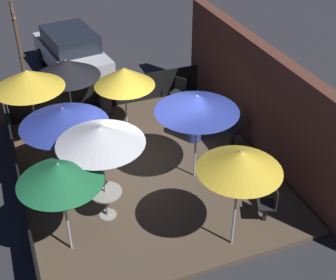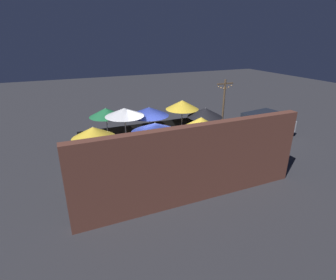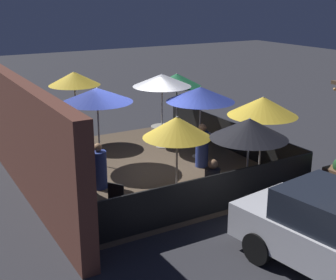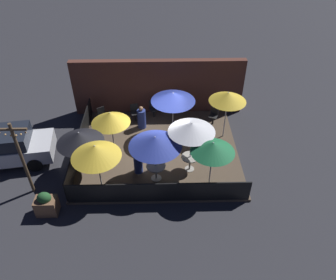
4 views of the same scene
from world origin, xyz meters
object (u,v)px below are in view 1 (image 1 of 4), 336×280
at_px(patio_chair_1, 179,91).
at_px(patio_chair_3, 208,114).
at_px(parked_car_0, 72,51).
at_px(patio_umbrella_4, 240,161).
at_px(dining_table_0, 71,166).
at_px(light_post, 19,47).
at_px(patio_chair_2, 235,129).
at_px(patio_chair_0, 269,203).
at_px(patio_umbrella_5, 28,79).
at_px(patio_umbrella_7, 59,173).
at_px(patio_umbrella_3, 66,68).
at_px(dining_table_1, 106,197).
at_px(patron_2, 105,100).
at_px(patio_umbrella_6, 124,77).
at_px(patio_umbrella_2, 197,104).
at_px(patron_0, 81,145).
at_px(patio_umbrella_0, 63,117).
at_px(patron_1, 194,124).
at_px(patio_umbrella_1, 100,135).

bearing_deg(patio_chair_1, patio_chair_3, 65.00).
xyz_separation_m(patio_chair_1, parked_car_0, (-3.87, -2.64, 0.20)).
distance_m(patio_umbrella_4, dining_table_0, 4.62).
bearing_deg(light_post, dining_table_0, 5.48).
bearing_deg(light_post, patio_chair_2, 46.63).
relative_size(patio_chair_0, patio_chair_3, 0.98).
height_order(patio_chair_3, light_post, light_post).
relative_size(patio_umbrella_5, dining_table_0, 2.86).
bearing_deg(patio_umbrella_7, patio_umbrella_4, 71.58).
relative_size(patio_umbrella_3, patio_chair_0, 2.17).
bearing_deg(parked_car_0, dining_table_1, -14.07).
bearing_deg(patron_2, patio_chair_2, -64.82).
relative_size(patio_umbrella_6, dining_table_1, 2.68).
bearing_deg(patio_umbrella_2, dining_table_0, -104.84).
bearing_deg(patron_2, light_post, 116.51).
height_order(dining_table_1, patron_0, patron_0).
bearing_deg(patio_chair_3, patio_umbrella_0, 0.00).
xyz_separation_m(patron_0, parked_car_0, (-5.85, 0.93, 0.14)).
relative_size(patio_umbrella_7, patron_0, 1.75).
bearing_deg(patio_chair_3, patio_umbrella_7, 20.03).
bearing_deg(patio_chair_0, patio_umbrella_6, -45.45).
xyz_separation_m(patio_umbrella_3, patio_chair_3, (1.94, 3.65, -1.24)).
xyz_separation_m(patio_umbrella_4, patron_1, (-4.00, 0.84, -1.69)).
xyz_separation_m(patio_chair_1, patio_chair_2, (2.58, 0.66, -0.03)).
relative_size(patio_umbrella_2, patron_1, 1.92).
bearing_deg(patio_umbrella_0, patio_umbrella_7, -12.31).
bearing_deg(patron_0, patio_chair_2, 151.03).
relative_size(patio_umbrella_7, patio_chair_1, 2.41).
bearing_deg(patio_chair_1, dining_table_0, 0.00).
xyz_separation_m(dining_table_0, parked_car_0, (-6.61, 1.36, 0.15)).
height_order(patio_umbrella_3, patio_chair_0, patio_umbrella_3).
distance_m(patio_umbrella_3, patron_0, 2.58).
bearing_deg(patio_umbrella_1, patio_umbrella_2, 104.48).
relative_size(dining_table_1, patron_2, 0.65).
bearing_deg(patio_umbrella_6, patio_umbrella_0, -45.77).
bearing_deg(patio_chair_0, patron_0, -23.00).
bearing_deg(patio_chair_1, light_post, -61.36).
distance_m(patio_umbrella_1, patron_0, 2.76).
bearing_deg(dining_table_1, light_post, -171.14).
height_order(patio_chair_0, patio_chair_2, patio_chair_0).
height_order(dining_table_0, patron_1, patron_1).
bearing_deg(patio_umbrella_6, patio_umbrella_1, -23.80).
xyz_separation_m(dining_table_1, patron_2, (-4.48, 1.15, -0.05)).
relative_size(patio_chair_1, patron_2, 0.83).
height_order(patio_umbrella_1, patio_chair_3, patio_umbrella_1).
height_order(patio_umbrella_0, patio_chair_3, patio_umbrella_0).
xyz_separation_m(patio_chair_2, parked_car_0, (-6.45, -3.30, 0.23)).
xyz_separation_m(patron_2, light_post, (-1.98, -2.15, 1.29)).
bearing_deg(patio_umbrella_0, patron_1, 101.37).
bearing_deg(patron_1, patio_chair_2, 158.48).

